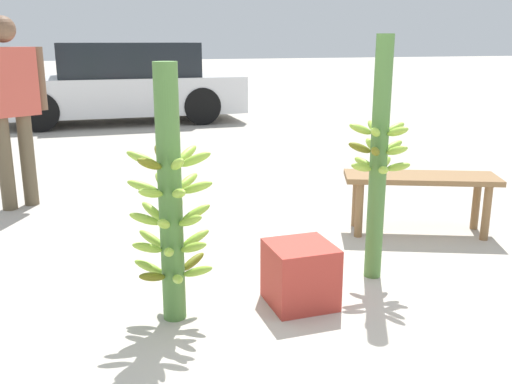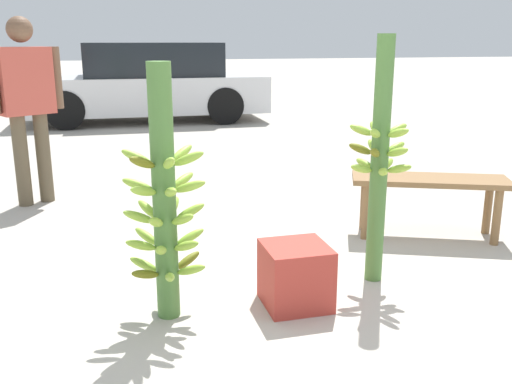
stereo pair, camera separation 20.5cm
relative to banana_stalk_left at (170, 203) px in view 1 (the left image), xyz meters
name	(u,v)px [view 1 (the left image)]	position (x,y,z in m)	size (l,w,h in m)	color
ground_plane	(295,306)	(0.66, -0.08, -0.64)	(80.00, 80.00, 0.00)	#B2AA9E
banana_stalk_left	(170,203)	(0.00, 0.00, 0.00)	(0.44, 0.45, 1.34)	#4C7A38
banana_stalk_center	(379,158)	(1.29, 0.16, 0.12)	(0.38, 0.38, 1.48)	#4C7A38
vendor_person	(10,97)	(-0.91, 2.51, 0.33)	(0.63, 0.42, 1.64)	brown
market_bench	(420,186)	(2.04, 0.79, -0.26)	(1.18, 0.77, 0.46)	olive
parked_car	(122,84)	(0.52, 7.77, 0.03)	(4.33, 1.83, 1.39)	silver
produce_crate	(300,274)	(0.70, -0.06, -0.46)	(0.35, 0.35, 0.35)	#B2382D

